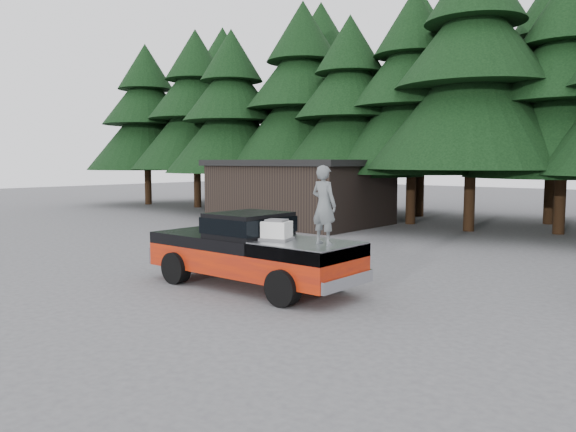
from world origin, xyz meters
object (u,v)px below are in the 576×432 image
Objects in this scene: air_compressor at (277,231)px; utility_building at (300,192)px; man_on_bed at (324,205)px; pickup_truck at (252,262)px.

air_compressor is 15.64m from utility_building.
man_on_bed is 16.34m from utility_building.
pickup_truck is 3.33× the size of man_on_bed.
utility_building is (-9.28, 12.59, 0.12)m from air_compressor.
utility_building is (-8.30, 12.42, 1.00)m from pickup_truck.
air_compressor is 1.47m from man_on_bed.
utility_building is at bearing 123.74° from pickup_truck.
man_on_bed is (1.29, 0.15, 0.68)m from air_compressor.
man_on_bed reaches higher than pickup_truck.
utility_building is (-10.57, 12.44, -0.57)m from man_on_bed.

